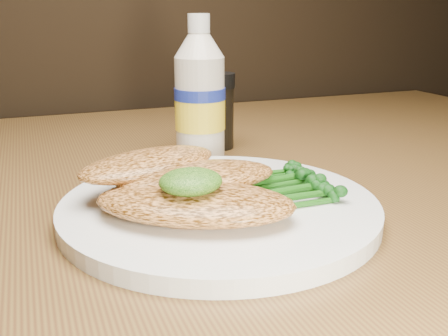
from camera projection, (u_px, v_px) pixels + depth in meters
name	position (u px, v px, depth m)	size (l,w,h in m)	color
plate	(219.00, 207.00, 0.47)	(0.29, 0.29, 0.02)	white
chicken_front	(195.00, 202.00, 0.43)	(0.17, 0.09, 0.03)	#D88A44
chicken_mid	(197.00, 177.00, 0.47)	(0.15, 0.07, 0.02)	#D88A44
chicken_back	(149.00, 164.00, 0.48)	(0.14, 0.07, 0.02)	#D88A44
pesto_front	(191.00, 181.00, 0.41)	(0.05, 0.05, 0.02)	black
broccolini_bundle	(261.00, 182.00, 0.48)	(0.15, 0.11, 0.02)	#1B5612
mayo_bottle	(200.00, 89.00, 0.63)	(0.06, 0.06, 0.18)	beige
pepper_grinder	(219.00, 111.00, 0.69)	(0.04, 0.04, 0.10)	black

